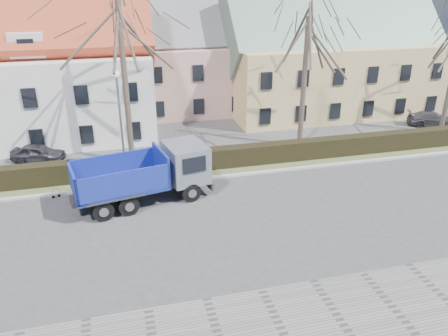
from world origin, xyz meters
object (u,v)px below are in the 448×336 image
object	(u,v)px
dump_truck	(138,177)
parked_car_b	(433,119)
parked_car_a	(38,153)
cart_frame	(52,193)
streetlight	(121,123)

from	to	relation	value
dump_truck	parked_car_b	world-z (taller)	dump_truck
parked_car_b	parked_car_a	bearing A→B (deg)	113.33
cart_frame	parked_car_b	xyz separation A→B (m)	(29.07, 5.88, 0.24)
dump_truck	parked_car_a	distance (m)	9.64
streetlight	parked_car_b	world-z (taller)	streetlight
dump_truck	parked_car_a	size ratio (longest dim) A/B	2.18
parked_car_a	streetlight	bearing A→B (deg)	-102.65
parked_car_b	cart_frame	bearing A→B (deg)	124.65
streetlight	cart_frame	size ratio (longest dim) A/B	8.89
streetlight	parked_car_a	size ratio (longest dim) A/B	1.85
dump_truck	parked_car_b	bearing A→B (deg)	5.58
streetlight	dump_truck	bearing A→B (deg)	-82.47
streetlight	parked_car_b	xyz separation A→B (m)	(24.94, 3.09, -2.65)
parked_car_b	streetlight	bearing A→B (deg)	120.27
dump_truck	cart_frame	distance (m)	5.11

